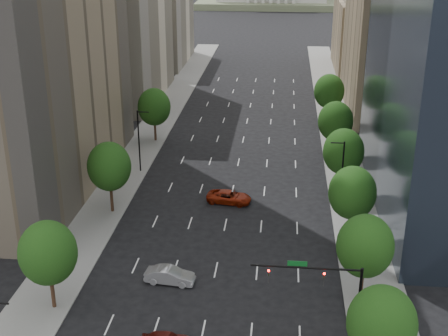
% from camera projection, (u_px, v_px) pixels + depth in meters
% --- Properties ---
extents(sidewalk_left, '(6.00, 200.00, 0.15)m').
position_uv_depth(sidewalk_left, '(118.00, 185.00, 82.11)').
color(sidewalk_left, slate).
rests_on(sidewalk_left, ground).
extents(sidewalk_right, '(6.00, 200.00, 0.15)m').
position_uv_depth(sidewalk_right, '(352.00, 194.00, 79.28)').
color(sidewalk_right, slate).
rests_on(sidewalk_right, ground).
extents(midrise_cream_left, '(14.00, 30.00, 35.00)m').
position_uv_depth(midrise_cream_left, '(121.00, 8.00, 116.10)').
color(midrise_cream_left, beige).
rests_on(midrise_cream_left, ground).
extents(filler_left, '(14.00, 26.00, 18.00)m').
position_uv_depth(filler_left, '(158.00, 26.00, 149.72)').
color(filler_left, beige).
rests_on(filler_left, ground).
extents(parking_tan_right, '(14.00, 30.00, 30.00)m').
position_uv_depth(parking_tan_right, '(391.00, 28.00, 109.70)').
color(parking_tan_right, '#8C7759').
rests_on(parking_tan_right, ground).
extents(filler_right, '(14.00, 26.00, 16.00)m').
position_uv_depth(filler_right, '(366.00, 36.00, 142.77)').
color(filler_right, '#8C7759').
rests_on(filler_right, ground).
extents(tree_right_0, '(5.20, 5.20, 8.39)m').
position_uv_depth(tree_right_0, '(382.00, 324.00, 45.14)').
color(tree_right_0, '#382316').
rests_on(tree_right_0, ground).
extents(tree_right_1, '(5.20, 5.20, 8.75)m').
position_uv_depth(tree_right_1, '(365.00, 246.00, 55.15)').
color(tree_right_1, '#382316').
rests_on(tree_right_1, ground).
extents(tree_right_2, '(5.20, 5.20, 8.61)m').
position_uv_depth(tree_right_2, '(352.00, 193.00, 66.28)').
color(tree_right_2, '#382316').
rests_on(tree_right_2, ground).
extents(tree_right_3, '(5.20, 5.20, 8.89)m').
position_uv_depth(tree_right_3, '(343.00, 152.00, 77.24)').
color(tree_right_3, '#382316').
rests_on(tree_right_3, ground).
extents(tree_right_4, '(5.20, 5.20, 8.46)m').
position_uv_depth(tree_right_4, '(336.00, 121.00, 90.31)').
color(tree_right_4, '#382316').
rests_on(tree_right_4, ground).
extents(tree_right_5, '(5.20, 5.20, 8.75)m').
position_uv_depth(tree_right_5, '(329.00, 91.00, 104.96)').
color(tree_right_5, '#382316').
rests_on(tree_right_5, ground).
extents(tree_left_0, '(5.20, 5.20, 8.75)m').
position_uv_depth(tree_left_0, '(48.00, 253.00, 54.02)').
color(tree_left_0, '#382316').
rests_on(tree_left_0, ground).
extents(tree_left_1, '(5.20, 5.20, 8.97)m').
position_uv_depth(tree_left_1, '(109.00, 167.00, 72.39)').
color(tree_left_1, '#382316').
rests_on(tree_left_1, ground).
extents(tree_left_2, '(5.20, 5.20, 8.68)m').
position_uv_depth(tree_left_2, '(154.00, 107.00, 96.47)').
color(tree_left_2, '#382316').
rests_on(tree_left_2, ground).
extents(streetlight_rn, '(1.70, 0.20, 9.00)m').
position_uv_depth(streetlight_rn, '(341.00, 174.00, 73.07)').
color(streetlight_rn, black).
rests_on(streetlight_rn, ground).
extents(streetlight_ln, '(1.70, 0.20, 9.00)m').
position_uv_depth(streetlight_ln, '(139.00, 139.00, 84.75)').
color(streetlight_ln, black).
rests_on(streetlight_ln, ground).
extents(traffic_signal, '(9.12, 0.40, 7.38)m').
position_uv_depth(traffic_signal, '(330.00, 286.00, 50.15)').
color(traffic_signal, black).
rests_on(traffic_signal, ground).
extents(car_silver, '(5.04, 2.18, 1.61)m').
position_uv_depth(car_silver, '(170.00, 276.00, 59.77)').
color(car_silver, '#9FA0A5').
rests_on(car_silver, ground).
extents(car_red_far, '(5.88, 3.32, 1.55)m').
position_uv_depth(car_red_far, '(229.00, 197.00, 76.81)').
color(car_red_far, maroon).
rests_on(car_red_far, ground).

